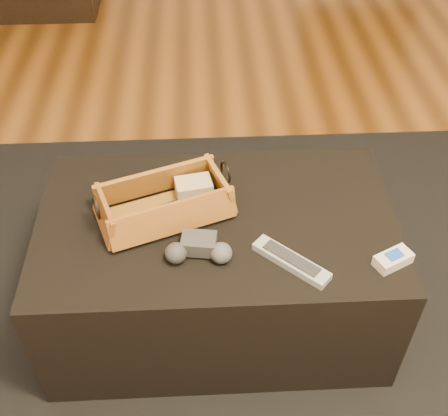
{
  "coord_description": "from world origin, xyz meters",
  "views": [
    {
      "loc": [
        0.17,
        -0.99,
        1.52
      ],
      "look_at": [
        0.23,
        0.1,
        0.49
      ],
      "focal_mm": 45.0,
      "sensor_mm": 36.0,
      "label": 1
    }
  ],
  "objects_px": {
    "tv_remote": "(160,214)",
    "wicker_basket": "(164,203)",
    "silver_remote": "(291,261)",
    "ottoman": "(217,268)",
    "game_controller": "(199,249)",
    "cream_gadget": "(393,259)"
  },
  "relations": [
    {
      "from": "tv_remote",
      "to": "wicker_basket",
      "type": "distance_m",
      "value": 0.03
    },
    {
      "from": "wicker_basket",
      "to": "silver_remote",
      "type": "bearing_deg",
      "value": -31.34
    },
    {
      "from": "ottoman",
      "to": "game_controller",
      "type": "xyz_separation_m",
      "value": [
        -0.05,
        -0.14,
        0.24
      ]
    },
    {
      "from": "ottoman",
      "to": "game_controller",
      "type": "bearing_deg",
      "value": -110.37
    },
    {
      "from": "wicker_basket",
      "to": "silver_remote",
      "type": "xyz_separation_m",
      "value": [
        0.33,
        -0.2,
        -0.03
      ]
    },
    {
      "from": "game_controller",
      "to": "silver_remote",
      "type": "bearing_deg",
      "value": -8.97
    },
    {
      "from": "wicker_basket",
      "to": "cream_gadget",
      "type": "height_order",
      "value": "wicker_basket"
    },
    {
      "from": "tv_remote",
      "to": "wicker_basket",
      "type": "bearing_deg",
      "value": 30.87
    },
    {
      "from": "tv_remote",
      "to": "game_controller",
      "type": "height_order",
      "value": "game_controller"
    },
    {
      "from": "tv_remote",
      "to": "game_controller",
      "type": "xyz_separation_m",
      "value": [
        0.1,
        -0.14,
        0.01
      ]
    },
    {
      "from": "silver_remote",
      "to": "cream_gadget",
      "type": "bearing_deg",
      "value": -2.44
    },
    {
      "from": "game_controller",
      "to": "silver_remote",
      "type": "xyz_separation_m",
      "value": [
        0.23,
        -0.04,
        -0.02
      ]
    },
    {
      "from": "tv_remote",
      "to": "wicker_basket",
      "type": "height_order",
      "value": "wicker_basket"
    },
    {
      "from": "silver_remote",
      "to": "wicker_basket",
      "type": "bearing_deg",
      "value": 148.66
    },
    {
      "from": "ottoman",
      "to": "tv_remote",
      "type": "relative_size",
      "value": 5.19
    },
    {
      "from": "ottoman",
      "to": "game_controller",
      "type": "relative_size",
      "value": 5.74
    },
    {
      "from": "silver_remote",
      "to": "cream_gadget",
      "type": "xyz_separation_m",
      "value": [
        0.26,
        -0.01,
        0.0
      ]
    },
    {
      "from": "ottoman",
      "to": "wicker_basket",
      "type": "distance_m",
      "value": 0.29
    },
    {
      "from": "tv_remote",
      "to": "wicker_basket",
      "type": "relative_size",
      "value": 0.48
    },
    {
      "from": "ottoman",
      "to": "game_controller",
      "type": "distance_m",
      "value": 0.28
    },
    {
      "from": "ottoman",
      "to": "cream_gadget",
      "type": "xyz_separation_m",
      "value": [
        0.44,
        -0.18,
        0.23
      ]
    },
    {
      "from": "wicker_basket",
      "to": "cream_gadget",
      "type": "bearing_deg",
      "value": -19.69
    }
  ]
}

